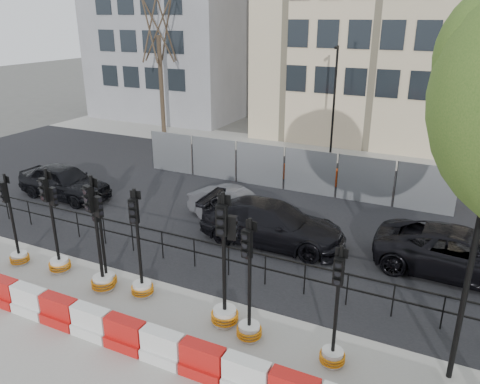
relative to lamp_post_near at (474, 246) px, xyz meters
The scene contains 23 objects.
ground 8.18m from the lamp_post_near, behind, with size 120.00×120.00×0.00m, color #51514C.
sidewalk_near 8.53m from the lamp_post_near, 161.70° to the right, with size 40.00×6.00×0.02m, color gray.
road 11.09m from the lamp_post_near, 134.93° to the left, with size 40.00×14.00×0.03m, color black.
sidewalk_far 18.42m from the lamp_post_near, 114.42° to the left, with size 40.00×4.00×0.02m, color gray.
building_grey 31.35m from the lamp_post_near, 133.69° to the left, with size 11.00×9.06×14.00m.
kerb_railing 8.10m from the lamp_post_near, 167.09° to the left, with size 18.00×0.04×1.00m.
heras_fencing 13.01m from the lamp_post_near, 126.06° to the left, with size 14.33×1.72×2.00m.
lamp_post_far 17.01m from the lamp_post_near, 114.30° to the left, with size 0.12×0.56×6.00m.
lamp_post_near is the anchor object (origin of this frame).
tree_bare_far 24.71m from the lamp_post_near, 139.11° to the left, with size 2.00×2.00×9.00m.
barrier_row 8.34m from the lamp_post_near, 163.09° to the right, with size 16.75×0.50×0.80m.
traffic_signal_a 12.93m from the lamp_post_near, behind, with size 0.60×0.60×3.02m.
traffic_signal_b 11.40m from the lamp_post_near, behind, with size 0.66×0.66×3.33m.
traffic_signal_c 9.63m from the lamp_post_near, behind, with size 0.58×0.58×2.97m.
traffic_signal_d 9.53m from the lamp_post_near, behind, with size 0.69×0.69×3.49m.
traffic_signal_e 8.42m from the lamp_post_near, behind, with size 0.63×0.63×3.22m.
traffic_signal_f 5.81m from the lamp_post_near, behind, with size 0.71×0.71×3.62m.
traffic_signal_g 5.23m from the lamp_post_near, behind, with size 0.63×0.63×3.22m.
traffic_signal_h 3.63m from the lamp_post_near, 164.07° to the right, with size 0.59×0.59×3.00m.
car_a 16.50m from the lamp_post_near, 164.10° to the left, with size 4.37×1.91×1.47m, color black.
car_b 9.85m from the lamp_post_near, 146.08° to the left, with size 4.06×2.26×1.27m, color #4B4B50.
car_c 7.79m from the lamp_post_near, 143.83° to the left, with size 5.13×2.20×1.47m, color black.
car_d 5.50m from the lamp_post_near, 89.94° to the left, with size 5.18×2.51×1.42m, color black.
Camera 1 is at (6.94, -9.84, 7.43)m, focal length 35.00 mm.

